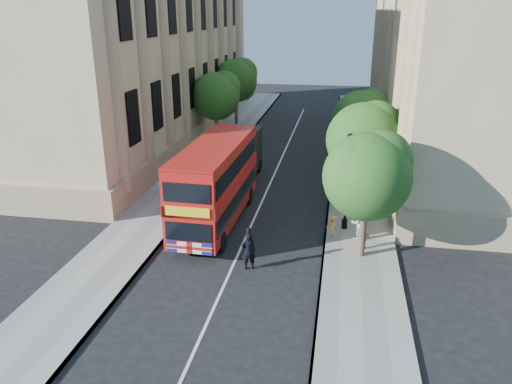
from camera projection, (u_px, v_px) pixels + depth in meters
The scene contains 17 objects.
ground at pixel (227, 278), 21.86m from camera, with size 120.00×120.00×0.00m, color black.
pavement_right at pixel (357, 203), 30.15m from camera, with size 3.50×80.00×0.12m, color gray.
pavement_left at pixel (175, 192), 32.02m from camera, with size 3.50×80.00×0.12m, color gray.
building_right at pixel (468, 38), 38.70m from camera, with size 12.00×38.00×18.00m, color tan.
building_left at pixel (133, 35), 43.18m from camera, with size 12.00×38.00×18.00m, color tan.
tree_right_near at pixel (368, 172), 22.25m from camera, with size 4.00×4.00×6.08m.
tree_right_mid at pixel (365, 136), 27.73m from camera, with size 4.20×4.20×6.37m.
tree_right_far at pixel (362, 117), 33.32m from camera, with size 4.00×4.00×6.15m.
tree_left_far at pixel (216, 94), 41.66m from camera, with size 4.00×4.00×6.30m.
tree_left_back at pixel (236, 78), 48.97m from camera, with size 4.20×4.20×6.65m.
lamp_post at pixel (347, 186), 25.73m from camera, with size 0.32×0.32×5.16m.
double_decker_bus at pixel (216, 181), 26.75m from camera, with size 2.76×9.57×4.39m.
box_van at pixel (238, 157), 34.06m from camera, with size 2.56×5.73×3.22m.
police_constable at pixel (249, 251), 22.36m from camera, with size 0.65×0.42×1.77m, color black.
woman_pedestrian at pixel (359, 223), 25.05m from camera, with size 0.86×0.67×1.76m, color beige.
child_a at pixel (364, 239), 24.12m from camera, with size 0.61×0.25×1.03m, color orange.
child_b at pixel (333, 226), 25.47m from camera, with size 0.72×0.41×1.11m, color #F1C152.
Camera 1 is at (4.56, -18.71, 11.09)m, focal length 35.00 mm.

